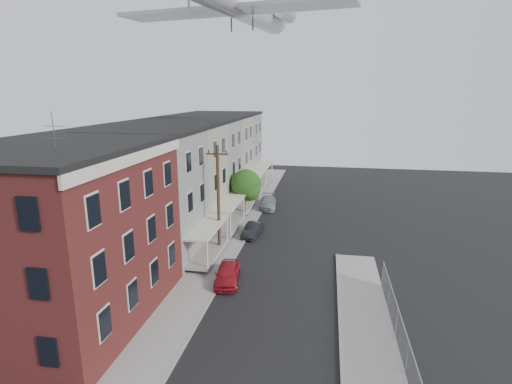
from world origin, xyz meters
TOP-DOWN VIEW (x-y plane):
  - sidewalk_left at (-5.50, 24.00)m, footprint 3.00×62.00m
  - sidewalk_right at (5.50, 6.00)m, footprint 3.00×26.00m
  - curb_left at (-4.05, 24.00)m, footprint 0.15×62.00m
  - curb_right at (4.05, 6.00)m, footprint 0.15×26.00m
  - corner_building at (-12.00, 7.00)m, footprint 10.31×12.30m
  - row_house_a at (-11.96, 16.50)m, footprint 11.98×7.00m
  - row_house_b at (-11.96, 23.50)m, footprint 11.98×7.00m
  - row_house_c at (-11.96, 30.50)m, footprint 11.98×7.00m
  - row_house_d at (-11.96, 37.50)m, footprint 11.98×7.00m
  - row_house_e at (-11.96, 44.50)m, footprint 11.98×7.00m
  - chainlink_fence at (7.00, 5.00)m, footprint 0.06×18.06m
  - utility_pole at (-5.60, 18.00)m, footprint 1.80×0.26m
  - street_tree at (-5.27, 27.92)m, footprint 3.22×3.20m
  - car_near at (-3.60, 12.81)m, footprint 2.12×4.18m
  - car_mid at (-3.60, 22.39)m, footprint 1.70×3.75m
  - car_far at (-3.58, 31.86)m, footprint 2.31×4.69m
  - airplane at (-5.37, 26.00)m, footprint 21.66×24.74m

SIDE VIEW (x-z plane):
  - sidewalk_left at x=-5.50m, z-range 0.00..0.12m
  - sidewalk_right at x=5.50m, z-range 0.00..0.12m
  - curb_left at x=-4.05m, z-range 0.00..0.14m
  - curb_right at x=4.05m, z-range 0.00..0.14m
  - car_mid at x=-3.60m, z-range 0.00..1.20m
  - car_far at x=-3.58m, z-range 0.00..1.31m
  - car_near at x=-3.60m, z-range 0.00..1.36m
  - chainlink_fence at x=7.00m, z-range 0.05..1.95m
  - street_tree at x=-5.27m, z-range 0.85..6.05m
  - utility_pole at x=-5.60m, z-range 0.17..9.17m
  - row_house_a at x=-11.96m, z-range -0.02..10.28m
  - row_house_b at x=-11.96m, z-range -0.02..10.28m
  - row_house_c at x=-11.96m, z-range -0.02..10.28m
  - row_house_d at x=-11.96m, z-range -0.02..10.28m
  - row_house_e at x=-11.96m, z-range -0.02..10.28m
  - corner_building at x=-12.00m, z-range -0.91..11.24m
  - airplane at x=-5.37m, z-range 17.30..24.42m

